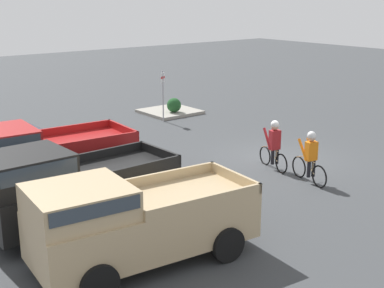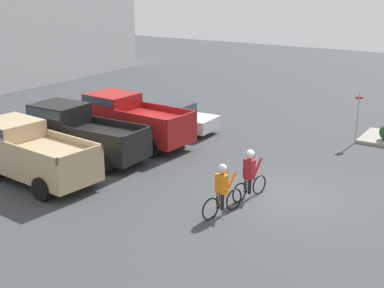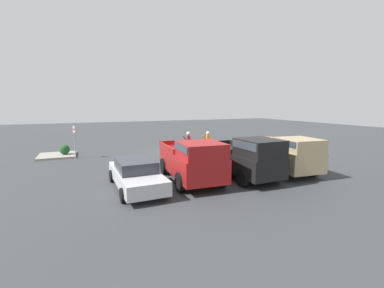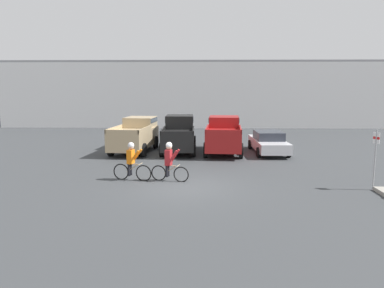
{
  "view_description": "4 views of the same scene",
  "coord_description": "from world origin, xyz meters",
  "px_view_note": "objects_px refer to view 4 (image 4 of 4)",
  "views": [
    {
      "loc": [
        -12.85,
        14.25,
        5.89
      ],
      "look_at": [
        0.19,
        3.84,
        1.2
      ],
      "focal_mm": 50.0,
      "sensor_mm": 36.0,
      "label": 1
    },
    {
      "loc": [
        -16.07,
        -6.57,
        7.22
      ],
      "look_at": [
        0.19,
        3.84,
        1.2
      ],
      "focal_mm": 50.0,
      "sensor_mm": 36.0,
      "label": 2
    },
    {
      "loc": [
        6.95,
        19.7,
        3.86
      ],
      "look_at": [
        0.19,
        3.84,
        1.2
      ],
      "focal_mm": 24.0,
      "sensor_mm": 36.0,
      "label": 3
    },
    {
      "loc": [
        0.72,
        -15.03,
        4.11
      ],
      "look_at": [
        0.19,
        3.84,
        1.2
      ],
      "focal_mm": 35.0,
      "sensor_mm": 36.0,
      "label": 4
    }
  ],
  "objects_px": {
    "sedan_0": "(268,142)",
    "cyclist_0": "(169,161)",
    "cyclist_1": "(131,160)",
    "fire_lane_sign": "(375,154)",
    "pickup_truck_0": "(136,134)",
    "pickup_truck_2": "(224,134)",
    "pickup_truck_1": "(179,133)"
  },
  "relations": [
    {
      "from": "sedan_0",
      "to": "cyclist_0",
      "type": "xyz_separation_m",
      "value": [
        -5.55,
        -7.18,
        0.23
      ]
    },
    {
      "from": "cyclist_0",
      "to": "pickup_truck_2",
      "type": "bearing_deg",
      "value": 69.17
    },
    {
      "from": "pickup_truck_1",
      "to": "cyclist_0",
      "type": "relative_size",
      "value": 2.92
    },
    {
      "from": "pickup_truck_0",
      "to": "cyclist_0",
      "type": "height_order",
      "value": "pickup_truck_0"
    },
    {
      "from": "sedan_0",
      "to": "cyclist_1",
      "type": "xyz_separation_m",
      "value": [
        -7.23,
        -7.07,
        0.2
      ]
    },
    {
      "from": "pickup_truck_0",
      "to": "sedan_0",
      "type": "bearing_deg",
      "value": -2.71
    },
    {
      "from": "pickup_truck_2",
      "to": "cyclist_1",
      "type": "relative_size",
      "value": 2.92
    },
    {
      "from": "cyclist_1",
      "to": "fire_lane_sign",
      "type": "relative_size",
      "value": 0.73
    },
    {
      "from": "cyclist_1",
      "to": "fire_lane_sign",
      "type": "xyz_separation_m",
      "value": [
        9.97,
        -1.33,
        0.58
      ]
    },
    {
      "from": "pickup_truck_0",
      "to": "pickup_truck_1",
      "type": "xyz_separation_m",
      "value": [
        2.76,
        0.18,
        0.04
      ]
    },
    {
      "from": "pickup_truck_2",
      "to": "cyclist_1",
      "type": "distance_m",
      "value": 8.46
    },
    {
      "from": "pickup_truck_0",
      "to": "sedan_0",
      "type": "xyz_separation_m",
      "value": [
        8.37,
        -0.4,
        -0.42
      ]
    },
    {
      "from": "pickup_truck_1",
      "to": "fire_lane_sign",
      "type": "relative_size",
      "value": 2.1
    },
    {
      "from": "pickup_truck_2",
      "to": "pickup_truck_0",
      "type": "bearing_deg",
      "value": 177.16
    },
    {
      "from": "pickup_truck_1",
      "to": "fire_lane_sign",
      "type": "height_order",
      "value": "fire_lane_sign"
    },
    {
      "from": "pickup_truck_1",
      "to": "cyclist_0",
      "type": "bearing_deg",
      "value": -89.6
    },
    {
      "from": "pickup_truck_1",
      "to": "fire_lane_sign",
      "type": "xyz_separation_m",
      "value": [
        8.34,
        -8.98,
        0.32
      ]
    },
    {
      "from": "pickup_truck_1",
      "to": "cyclist_0",
      "type": "height_order",
      "value": "pickup_truck_1"
    },
    {
      "from": "pickup_truck_1",
      "to": "cyclist_0",
      "type": "distance_m",
      "value": 7.76
    },
    {
      "from": "pickup_truck_2",
      "to": "cyclist_0",
      "type": "distance_m",
      "value": 7.81
    },
    {
      "from": "pickup_truck_0",
      "to": "sedan_0",
      "type": "height_order",
      "value": "pickup_truck_0"
    },
    {
      "from": "sedan_0",
      "to": "fire_lane_sign",
      "type": "height_order",
      "value": "fire_lane_sign"
    },
    {
      "from": "cyclist_0",
      "to": "cyclist_1",
      "type": "bearing_deg",
      "value": 176.18
    },
    {
      "from": "cyclist_0",
      "to": "cyclist_1",
      "type": "relative_size",
      "value": 0.98
    },
    {
      "from": "pickup_truck_0",
      "to": "sedan_0",
      "type": "distance_m",
      "value": 8.39
    },
    {
      "from": "cyclist_0",
      "to": "fire_lane_sign",
      "type": "xyz_separation_m",
      "value": [
        8.29,
        -1.22,
        0.55
      ]
    },
    {
      "from": "pickup_truck_2",
      "to": "pickup_truck_1",
      "type": "bearing_deg",
      "value": 170.81
    },
    {
      "from": "pickup_truck_0",
      "to": "fire_lane_sign",
      "type": "bearing_deg",
      "value": -38.4
    },
    {
      "from": "fire_lane_sign",
      "to": "pickup_truck_2",
      "type": "bearing_deg",
      "value": 122.9
    },
    {
      "from": "pickup_truck_1",
      "to": "cyclist_1",
      "type": "distance_m",
      "value": 7.82
    },
    {
      "from": "sedan_0",
      "to": "pickup_truck_2",
      "type": "bearing_deg",
      "value": 177.54
    },
    {
      "from": "pickup_truck_1",
      "to": "pickup_truck_2",
      "type": "xyz_separation_m",
      "value": [
        2.83,
        -0.46,
        0.01
      ]
    }
  ]
}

